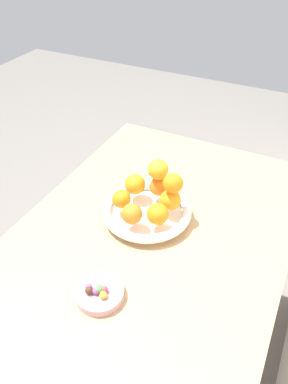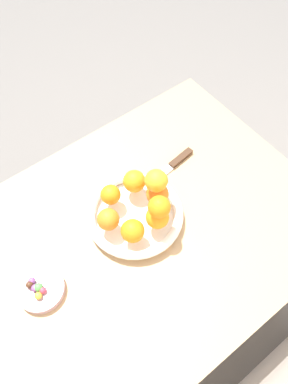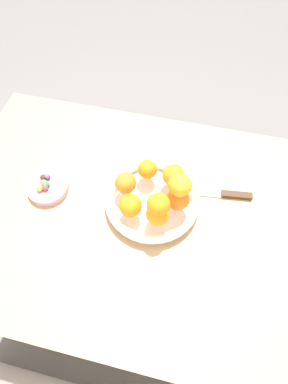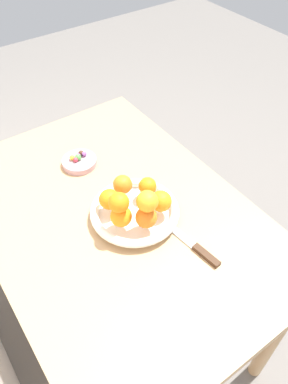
% 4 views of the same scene
% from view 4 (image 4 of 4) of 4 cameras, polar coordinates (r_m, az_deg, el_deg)
% --- Properties ---
extents(ground_plane, '(6.00, 6.00, 0.00)m').
position_cam_4_polar(ground_plane, '(1.79, -3.04, -18.90)').
color(ground_plane, slate).
extents(dining_table, '(1.10, 0.76, 0.74)m').
position_cam_4_polar(dining_table, '(1.23, -4.20, -5.89)').
color(dining_table, tan).
rests_on(dining_table, ground_plane).
extents(fruit_bowl, '(0.27, 0.27, 0.04)m').
position_cam_4_polar(fruit_bowl, '(1.14, -1.43, -3.05)').
color(fruit_bowl, white).
rests_on(fruit_bowl, dining_table).
extents(candy_dish, '(0.12, 0.12, 0.02)m').
position_cam_4_polar(candy_dish, '(1.33, -9.80, 4.53)').
color(candy_dish, '#B28C99').
rests_on(candy_dish, dining_table).
extents(orange_0, '(0.06, 0.06, 0.06)m').
position_cam_4_polar(orange_0, '(1.10, -5.15, -1.28)').
color(orange_0, orange).
rests_on(orange_0, fruit_bowl).
extents(orange_1, '(0.06, 0.06, 0.06)m').
position_cam_4_polar(orange_1, '(1.06, -3.51, -3.72)').
color(orange_1, orange).
rests_on(orange_1, fruit_bowl).
extents(orange_2, '(0.06, 0.06, 0.06)m').
position_cam_4_polar(orange_2, '(1.06, 0.35, -3.90)').
color(orange_2, orange).
rests_on(orange_2, fruit_bowl).
extents(orange_3, '(0.06, 0.06, 0.06)m').
position_cam_4_polar(orange_3, '(1.10, 2.61, -1.40)').
color(orange_3, orange).
rests_on(orange_3, fruit_bowl).
extents(orange_4, '(0.06, 0.06, 0.06)m').
position_cam_4_polar(orange_4, '(1.14, 0.54, 0.89)').
color(orange_4, orange).
rests_on(orange_4, fruit_bowl).
extents(orange_5, '(0.06, 0.06, 0.06)m').
position_cam_4_polar(orange_5, '(1.15, -3.28, 1.13)').
color(orange_5, orange).
rests_on(orange_5, fruit_bowl).
extents(orange_6, '(0.06, 0.06, 0.06)m').
position_cam_4_polar(orange_6, '(1.01, -3.85, -1.62)').
color(orange_6, orange).
rests_on(orange_6, orange_1).
extents(orange_7, '(0.06, 0.06, 0.06)m').
position_cam_4_polar(orange_7, '(1.01, 0.51, -1.41)').
color(orange_7, orange).
rests_on(orange_7, orange_2).
extents(candy_ball_0, '(0.02, 0.02, 0.02)m').
position_cam_4_polar(candy_ball_0, '(1.34, -9.56, 5.86)').
color(candy_ball_0, '#472819').
rests_on(candy_ball_0, candy_dish).
extents(candy_ball_1, '(0.02, 0.02, 0.02)m').
position_cam_4_polar(candy_ball_1, '(1.31, -10.38, 4.87)').
color(candy_ball_1, '#C6384C').
rests_on(candy_ball_1, candy_dish).
extents(candy_ball_2, '(0.02, 0.02, 0.02)m').
position_cam_4_polar(candy_ball_2, '(1.33, -10.00, 5.45)').
color(candy_ball_2, '#8C4C99').
rests_on(candy_ball_2, candy_dish).
extents(candy_ball_3, '(0.02, 0.02, 0.02)m').
position_cam_4_polar(candy_ball_3, '(1.32, -9.88, 5.12)').
color(candy_ball_3, '#4C9947').
rests_on(candy_ball_3, candy_dish).
extents(candy_ball_4, '(0.02, 0.02, 0.02)m').
position_cam_4_polar(candy_ball_4, '(1.33, -9.13, 5.74)').
color(candy_ball_4, '#8C4C99').
rests_on(candy_ball_4, candy_dish).
extents(candy_ball_5, '(0.02, 0.02, 0.02)m').
position_cam_4_polar(candy_ball_5, '(1.32, -10.02, 5.25)').
color(candy_ball_5, '#4C9947').
rests_on(candy_ball_5, candy_dish).
extents(candy_ball_6, '(0.02, 0.02, 0.02)m').
position_cam_4_polar(candy_ball_6, '(1.32, -11.02, 5.09)').
color(candy_ball_6, gold).
rests_on(candy_ball_6, candy_dish).
extents(candy_ball_7, '(0.02, 0.02, 0.02)m').
position_cam_4_polar(candy_ball_7, '(1.32, -10.07, 5.25)').
color(candy_ball_7, '#C6384C').
rests_on(candy_ball_7, candy_dish).
extents(knife, '(0.26, 0.05, 0.01)m').
position_cam_4_polar(knife, '(1.09, 7.04, -7.66)').
color(knife, '#3F2819').
rests_on(knife, dining_table).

